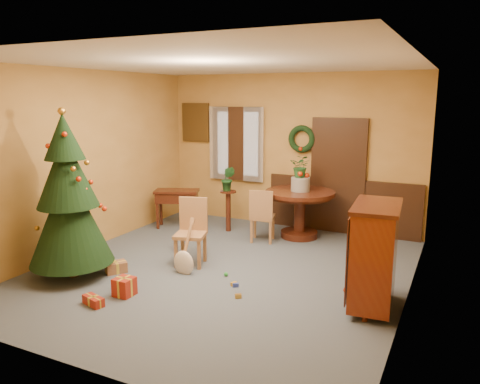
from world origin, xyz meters
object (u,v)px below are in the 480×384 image
Objects in this scene: writing_desk at (177,199)px; sideboard at (374,253)px; dining_table at (300,205)px; chair_near at (192,229)px; christmas_tree at (68,199)px.

sideboard is at bearing -25.87° from writing_desk.
writing_desk is at bearing -170.28° from dining_table.
writing_desk is at bearing 129.55° from chair_near.
christmas_tree is 2.56× the size of writing_desk.
christmas_tree reaches higher than sideboard.
dining_table reaches higher than writing_desk.
christmas_tree is (-1.22, -1.18, 0.58)m from chair_near.
writing_desk is (-2.32, -0.40, -0.04)m from dining_table.
sideboard is (2.73, -0.38, 0.14)m from chair_near.
dining_table is 2.22m from chair_near.
sideboard is at bearing -54.08° from dining_table.
chair_near is 2.76m from sideboard.
dining_table is 0.97× the size of sideboard.
chair_near is 0.79× the size of sideboard.
christmas_tree is 4.05m from sideboard.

